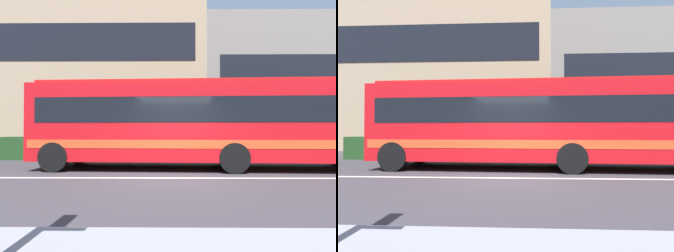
% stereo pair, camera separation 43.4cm
% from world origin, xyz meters
% --- Properties ---
extents(ground_plane, '(160.00, 160.00, 0.00)m').
position_xyz_m(ground_plane, '(0.00, 0.00, 0.00)').
color(ground_plane, '#3B363C').
extents(lane_centre_line, '(60.00, 0.16, 0.01)m').
position_xyz_m(lane_centre_line, '(0.00, 0.00, 0.00)').
color(lane_centre_line, silver).
rests_on(lane_centre_line, ground_plane).
extents(hedge_row_far, '(20.13, 1.10, 1.10)m').
position_xyz_m(hedge_row_far, '(1.82, 5.45, 0.55)').
color(hedge_row_far, '#224A21').
rests_on(hedge_row_far, ground_plane).
extents(apartment_block_left, '(19.14, 8.41, 12.72)m').
position_xyz_m(apartment_block_left, '(-7.24, 14.65, 6.36)').
color(apartment_block_left, tan).
rests_on(apartment_block_left, ground_plane).
extents(apartment_block_right, '(21.81, 8.41, 9.55)m').
position_xyz_m(apartment_block_right, '(13.23, 14.65, 4.78)').
color(apartment_block_right, gray).
rests_on(apartment_block_right, ground_plane).
extents(transit_bus, '(12.59, 3.15, 3.14)m').
position_xyz_m(transit_bus, '(1.25, 2.09, 1.74)').
color(transit_bus, red).
rests_on(transit_bus, ground_plane).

